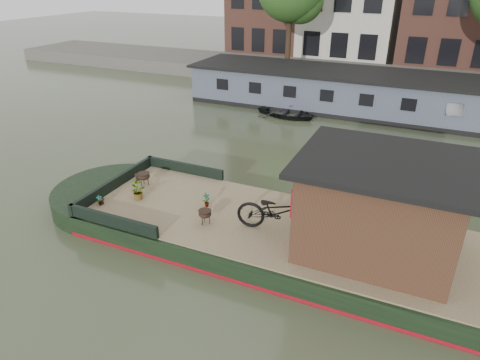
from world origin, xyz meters
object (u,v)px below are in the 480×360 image
at_px(dinghy, 287,110).
at_px(cabin, 379,205).
at_px(potted_plant_a, 206,200).
at_px(brazier_rear, 144,179).
at_px(bicycle, 278,211).
at_px(brazier_front, 205,217).

bearing_deg(dinghy, cabin, -139.06).
distance_m(potted_plant_a, brazier_rear, 2.56).
xyz_separation_m(bicycle, potted_plant_a, (-2.37, 0.37, -0.37)).
distance_m(bicycle, brazier_front, 2.04).
distance_m(bicycle, dinghy, 12.31).
distance_m(potted_plant_a, brazier_front, 0.96).
bearing_deg(dinghy, brazier_front, -159.20).
relative_size(potted_plant_a, dinghy, 0.14).
height_order(bicycle, dinghy, bicycle).
height_order(cabin, bicycle, cabin).
height_order(potted_plant_a, brazier_rear, same).
xyz_separation_m(potted_plant_a, brazier_rear, (-2.53, 0.42, 0.00)).
relative_size(bicycle, brazier_rear, 5.11).
bearing_deg(dinghy, bicycle, -149.85).
bearing_deg(dinghy, potted_plant_a, -160.71).
height_order(bicycle, brazier_rear, bicycle).
bearing_deg(brazier_front, bicycle, 14.19).
relative_size(cabin, brazier_rear, 9.09).
bearing_deg(potted_plant_a, brazier_rear, 170.66).
relative_size(potted_plant_a, brazier_rear, 1.00).
relative_size(brazier_rear, dinghy, 0.14).
distance_m(brazier_front, dinghy, 12.34).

